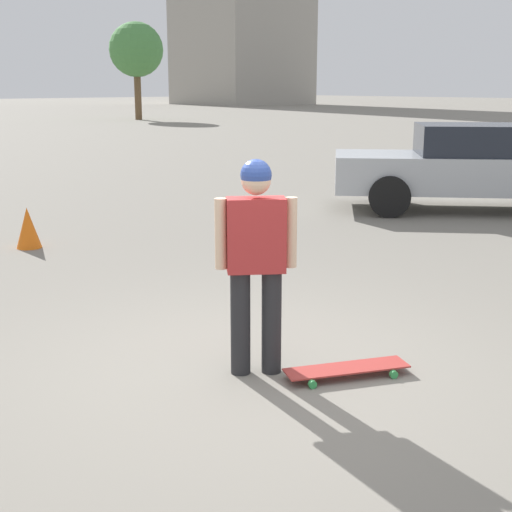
{
  "coord_description": "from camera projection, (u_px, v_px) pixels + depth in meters",
  "views": [
    {
      "loc": [
        3.78,
        -3.35,
        2.12
      ],
      "look_at": [
        0.0,
        0.0,
        0.91
      ],
      "focal_mm": 50.0,
      "sensor_mm": 36.0,
      "label": 1
    }
  ],
  "objects": [
    {
      "name": "car_parked_near",
      "position": [
        474.0,
        166.0,
        12.23
      ],
      "size": [
        4.61,
        4.42,
        1.47
      ],
      "rotation": [
        0.0,
        0.0,
        -2.4
      ],
      "color": "#ADB2B7",
      "rests_on": "ground_plane"
    },
    {
      "name": "traffic_cone",
      "position": [
        28.0,
        228.0,
        9.47
      ],
      "size": [
        0.33,
        0.33,
        0.55
      ],
      "color": "orange",
      "rests_on": "ground_plane"
    },
    {
      "name": "ground_plane",
      "position": [
        256.0,
        372.0,
        5.41
      ],
      "size": [
        220.0,
        220.0,
        0.0
      ],
      "primitive_type": "plane",
      "color": "gray"
    },
    {
      "name": "person",
      "position": [
        256.0,
        252.0,
        5.19
      ],
      "size": [
        0.41,
        0.5,
        1.61
      ],
      "rotation": [
        0.0,
        0.0,
        0.94
      ],
      "color": "#262628",
      "rests_on": "ground_plane"
    },
    {
      "name": "skateboard",
      "position": [
        347.0,
        369.0,
        5.31
      ],
      "size": [
        0.61,
        0.95,
        0.07
      ],
      "rotation": [
        0.0,
        0.0,
        -2.01
      ],
      "color": "#A5332D",
      "rests_on": "ground_plane"
    },
    {
      "name": "tree_distant",
      "position": [
        136.0,
        50.0,
        43.75
      ],
      "size": [
        3.32,
        3.32,
        5.91
      ],
      "color": "brown",
      "rests_on": "ground_plane"
    }
  ]
}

